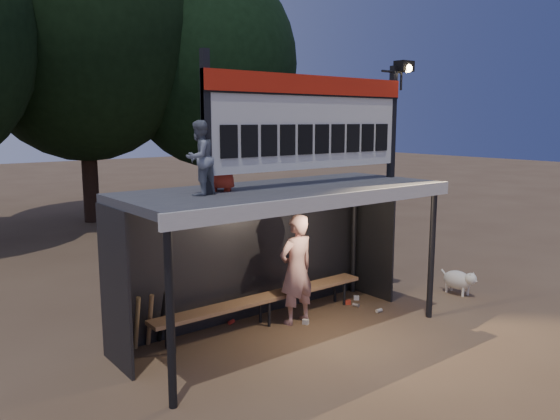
{
  "coord_description": "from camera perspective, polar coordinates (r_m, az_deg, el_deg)",
  "views": [
    {
      "loc": [
        -5.05,
        -6.31,
        3.3
      ],
      "look_at": [
        0.2,
        0.4,
        1.9
      ],
      "focal_mm": 35.0,
      "sensor_mm": 36.0,
      "label": 1
    }
  ],
  "objects": [
    {
      "name": "tree_mid",
      "position": [
        19.03,
        -20.01,
        17.45
      ],
      "size": [
        7.22,
        7.22,
        10.36
      ],
      "color": "black",
      "rests_on": "ground"
    },
    {
      "name": "dugout_shelter",
      "position": [
        8.41,
        -0.42,
        -0.64
      ],
      "size": [
        5.1,
        2.08,
        2.32
      ],
      "color": "#3A3A3D",
      "rests_on": "ground"
    },
    {
      "name": "bench",
      "position": [
        8.99,
        -1.61,
        -9.27
      ],
      "size": [
        4.0,
        0.35,
        0.48
      ],
      "color": "#9A6E48",
      "rests_on": "ground"
    },
    {
      "name": "child_b",
      "position": [
        7.68,
        -6.27,
        5.93
      ],
      "size": [
        0.61,
        0.6,
        1.06
      ],
      "primitive_type": "imported",
      "rotation": [
        0.0,
        0.0,
        2.42
      ],
      "color": "maroon",
      "rests_on": "dugout_shelter"
    },
    {
      "name": "player",
      "position": [
        8.93,
        1.72,
        -6.22
      ],
      "size": [
        0.67,
        0.45,
        1.81
      ],
      "primitive_type": "imported",
      "rotation": [
        0.0,
        0.0,
        3.16
      ],
      "color": "silver",
      "rests_on": "ground"
    },
    {
      "name": "tree_right",
      "position": [
        19.68,
        -7.38,
        14.76
      ],
      "size": [
        6.08,
        6.08,
        8.72
      ],
      "color": "#311F15",
      "rests_on": "ground"
    },
    {
      "name": "ground",
      "position": [
        8.74,
        0.6,
        -12.87
      ],
      "size": [
        80.0,
        80.0,
        0.0
      ],
      "primitive_type": "plane",
      "color": "brown",
      "rests_on": "ground"
    },
    {
      "name": "dog",
      "position": [
        11.08,
        18.23,
        -6.97
      ],
      "size": [
        0.36,
        0.81,
        0.49
      ],
      "color": "beige",
      "rests_on": "ground"
    },
    {
      "name": "bats",
      "position": [
        8.32,
        -13.44,
        -11.12
      ],
      "size": [
        0.47,
        0.33,
        0.84
      ],
      "color": "#9C7948",
      "rests_on": "ground"
    },
    {
      "name": "child_a",
      "position": [
        7.28,
        -8.42,
        5.4
      ],
      "size": [
        0.59,
        0.53,
        0.99
      ],
      "primitive_type": "imported",
      "rotation": [
        0.0,
        0.0,
        3.54
      ],
      "color": "slate",
      "rests_on": "dugout_shelter"
    },
    {
      "name": "litter",
      "position": [
        9.74,
        5.38,
        -10.3
      ],
      "size": [
        2.63,
        1.21,
        0.08
      ],
      "color": "#B5321F",
      "rests_on": "ground"
    },
    {
      "name": "scoreboard_assembly",
      "position": [
        8.44,
        3.68,
        9.47
      ],
      "size": [
        4.1,
        0.27,
        1.99
      ],
      "color": "black",
      "rests_on": "dugout_shelter"
    }
  ]
}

